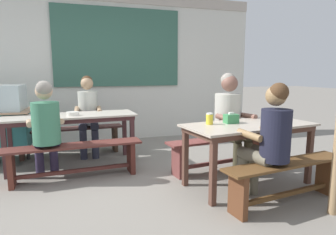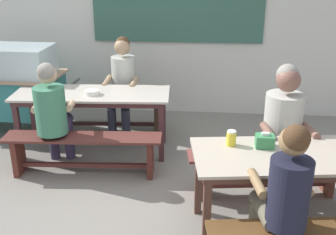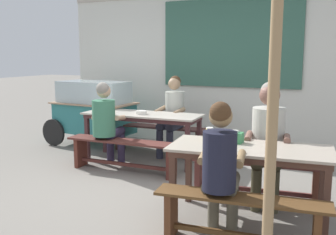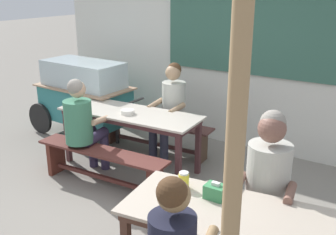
{
  "view_description": "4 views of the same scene",
  "coord_description": "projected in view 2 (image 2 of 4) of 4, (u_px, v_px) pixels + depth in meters",
  "views": [
    {
      "loc": [
        -0.62,
        -3.25,
        1.35
      ],
      "look_at": [
        0.59,
        0.55,
        0.72
      ],
      "focal_mm": 30.95,
      "sensor_mm": 36.0,
      "label": 1
    },
    {
      "loc": [
        0.61,
        -3.44,
        2.27
      ],
      "look_at": [
        0.25,
        0.45,
        0.71
      ],
      "focal_mm": 44.2,
      "sensor_mm": 36.0,
      "label": 2
    },
    {
      "loc": [
        2.22,
        -4.01,
        1.64
      ],
      "look_at": [
        -0.01,
        0.54,
        0.81
      ],
      "focal_mm": 41.61,
      "sensor_mm": 36.0,
      "label": 3
    },
    {
      "loc": [
        2.27,
        -2.64,
        2.28
      ],
      "look_at": [
        0.14,
        0.65,
        0.95
      ],
      "focal_mm": 42.85,
      "sensor_mm": 36.0,
      "label": 4
    }
  ],
  "objects": [
    {
      "name": "bench_far_back",
      "position": [
        103.0,
        110.0,
        5.56
      ],
      "size": [
        1.71,
        0.4,
        0.45
      ],
      "color": "#52302D",
      "rests_on": "ground_plane"
    },
    {
      "name": "person_center_facing",
      "position": [
        123.0,
        82.0,
        5.33
      ],
      "size": [
        0.43,
        0.56,
        1.29
      ],
      "color": "#303244",
      "rests_on": "ground_plane"
    },
    {
      "name": "person_near_front",
      "position": [
        284.0,
        192.0,
        2.9
      ],
      "size": [
        0.45,
        0.55,
        1.26
      ],
      "color": "#686250",
      "rests_on": "ground_plane"
    },
    {
      "name": "person_right_near_table",
      "position": [
        285.0,
        125.0,
        3.86
      ],
      "size": [
        0.51,
        0.57,
        1.34
      ],
      "color": "#433F2B",
      "rests_on": "ground_plane"
    },
    {
      "name": "condiment_jar",
      "position": [
        231.0,
        138.0,
        3.49
      ],
      "size": [
        0.08,
        0.08,
        0.13
      ],
      "color": "yellow",
      "rests_on": "dining_table_near"
    },
    {
      "name": "bench_far_front",
      "position": [
        83.0,
        148.0,
        4.46
      ],
      "size": [
        1.7,
        0.4,
        0.45
      ],
      "color": "#552924",
      "rests_on": "ground_plane"
    },
    {
      "name": "food_cart",
      "position": [
        6.0,
        83.0,
        5.49
      ],
      "size": [
        1.8,
        0.82,
        1.16
      ],
      "color": "teal",
      "rests_on": "ground_plane"
    },
    {
      "name": "dining_table_near",
      "position": [
        288.0,
        162.0,
        3.4
      ],
      "size": [
        1.63,
        0.9,
        0.75
      ],
      "color": "#BDAD9B",
      "rests_on": "ground_plane"
    },
    {
      "name": "bench_near_back",
      "position": [
        265.0,
        167.0,
        4.08
      ],
      "size": [
        1.56,
        0.48,
        0.45
      ],
      "color": "brown",
      "rests_on": "ground_plane"
    },
    {
      "name": "tissue_box",
      "position": [
        265.0,
        141.0,
        3.46
      ],
      "size": [
        0.15,
        0.12,
        0.13
      ],
      "color": "#39864F",
      "rests_on": "dining_table_near"
    },
    {
      "name": "ground_plane",
      "position": [
        138.0,
        200.0,
        4.07
      ],
      "size": [
        40.0,
        40.0,
        0.0
      ],
      "primitive_type": "plane",
      "color": "gray"
    },
    {
      "name": "dining_table_far",
      "position": [
        92.0,
        99.0,
        4.87
      ],
      "size": [
        1.85,
        0.74,
        0.75
      ],
      "color": "beige",
      "rests_on": "ground_plane"
    },
    {
      "name": "person_left_back_turned",
      "position": [
        52.0,
        111.0,
        4.39
      ],
      "size": [
        0.47,
        0.6,
        1.25
      ],
      "color": "#352C49",
      "rests_on": "ground_plane"
    },
    {
      "name": "soup_bowl",
      "position": [
        92.0,
        92.0,
        4.76
      ],
      "size": [
        0.17,
        0.17,
        0.05
      ],
      "primitive_type": "cylinder",
      "color": "silver",
      "rests_on": "dining_table_far"
    },
    {
      "name": "backdrop_wall",
      "position": [
        165.0,
        11.0,
        5.89
      ],
      "size": [
        6.02,
        0.23,
        2.85
      ],
      "color": "silver",
      "rests_on": "ground_plane"
    }
  ]
}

